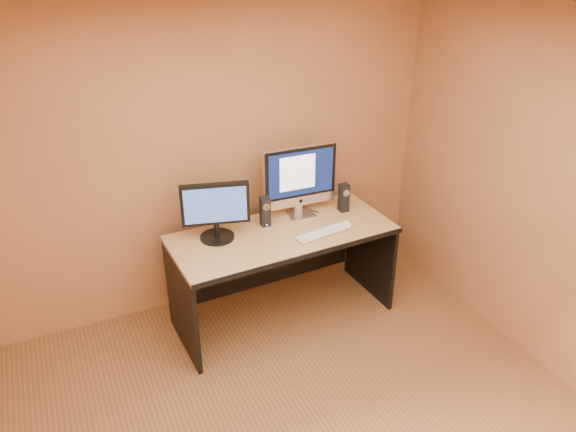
{
  "coord_description": "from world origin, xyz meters",
  "views": [
    {
      "loc": [
        -1.18,
        -2.16,
        3.02
      ],
      "look_at": [
        0.43,
        1.32,
        1.02
      ],
      "focal_mm": 35.0,
      "sensor_mm": 36.0,
      "label": 1
    }
  ],
  "objects": [
    {
      "name": "mouse",
      "position": [
        0.95,
        1.3,
        0.85
      ],
      "size": [
        0.07,
        0.12,
        0.04
      ],
      "primitive_type": "ellipsoid",
      "rotation": [
        0.0,
        0.0,
        0.03
      ],
      "color": "silver",
      "rests_on": "desk"
    },
    {
      "name": "speaker_right",
      "position": [
        1.06,
        1.55,
        0.95
      ],
      "size": [
        0.08,
        0.08,
        0.25
      ],
      "primitive_type": null,
      "rotation": [
        0.0,
        0.0,
        -0.04
      ],
      "color": "black",
      "rests_on": "desk"
    },
    {
      "name": "second_monitor",
      "position": [
        -0.07,
        1.55,
        1.06
      ],
      "size": [
        0.59,
        0.39,
        0.47
      ],
      "primitive_type": null,
      "rotation": [
        0.0,
        0.0,
        -0.25
      ],
      "color": "black",
      "rests_on": "desk"
    },
    {
      "name": "imac",
      "position": [
        0.7,
        1.63,
        1.13
      ],
      "size": [
        0.65,
        0.26,
        0.61
      ],
      "primitive_type": null,
      "rotation": [
        0.0,
        0.0,
        -0.04
      ],
      "color": "silver",
      "rests_on": "desk"
    },
    {
      "name": "ceiling",
      "position": [
        0.0,
        0.0,
        2.6
      ],
      "size": [
        4.0,
        4.0,
        0.0
      ],
      "primitive_type": "plane",
      "color": "white",
      "rests_on": "walls"
    },
    {
      "name": "keyboard",
      "position": [
        0.72,
        1.26,
        0.84
      ],
      "size": [
        0.49,
        0.2,
        0.02
      ],
      "primitive_type": "cube",
      "rotation": [
        0.0,
        0.0,
        0.14
      ],
      "color": "silver",
      "rests_on": "desk"
    },
    {
      "name": "cable_b",
      "position": [
        0.62,
        1.68,
        0.83
      ],
      "size": [
        0.09,
        0.19,
        0.01
      ],
      "primitive_type": "cylinder",
      "rotation": [
        1.57,
        0.0,
        -0.43
      ],
      "color": "black",
      "rests_on": "desk"
    },
    {
      "name": "walls",
      "position": [
        0.0,
        0.0,
        1.3
      ],
      "size": [
        4.0,
        4.0,
        2.6
      ],
      "primitive_type": null,
      "color": "#9F6840",
      "rests_on": "ground"
    },
    {
      "name": "cable_a",
      "position": [
        0.79,
        1.71,
        0.83
      ],
      "size": [
        0.13,
        0.22,
        0.01
      ],
      "primitive_type": "cylinder",
      "rotation": [
        1.57,
        0.0,
        0.5
      ],
      "color": "black",
      "rests_on": "desk"
    },
    {
      "name": "speaker_left",
      "position": [
        0.35,
        1.59,
        0.95
      ],
      "size": [
        0.08,
        0.09,
        0.25
      ],
      "primitive_type": null,
      "rotation": [
        0.0,
        0.0,
        -0.11
      ],
      "color": "black",
      "rests_on": "desk"
    },
    {
      "name": "desk",
      "position": [
        0.43,
        1.42,
        0.41
      ],
      "size": [
        1.82,
        0.86,
        0.83
      ],
      "primitive_type": null,
      "rotation": [
        0.0,
        0.0,
        0.04
      ],
      "color": "#A77653",
      "rests_on": "ground"
    }
  ]
}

